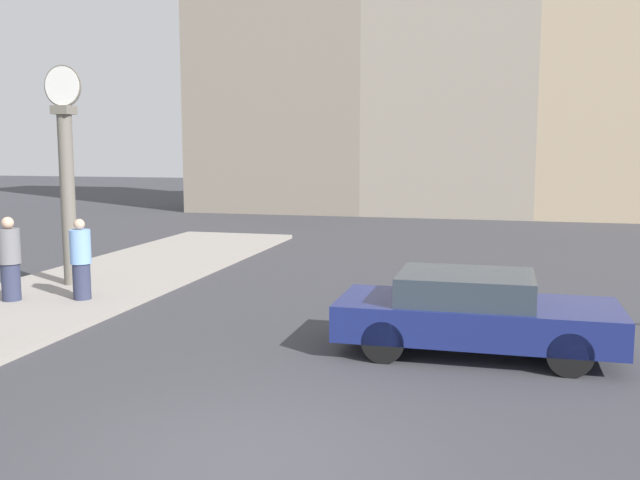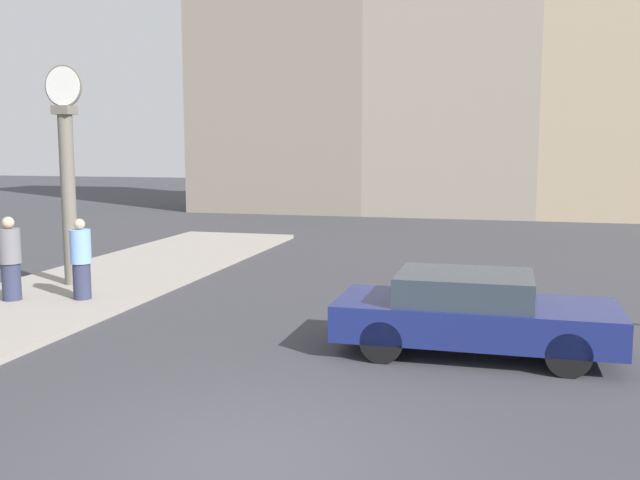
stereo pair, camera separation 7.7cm
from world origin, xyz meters
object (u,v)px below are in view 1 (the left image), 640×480
Objects in this scene: pedestrian_grey_jacket at (10,260)px; pedestrian_blue_stripe at (81,260)px; street_clock at (67,178)px; sedan_car at (474,312)px.

pedestrian_blue_stripe is at bearing 18.92° from pedestrian_grey_jacket.
street_clock is 2.39m from pedestrian_grey_jacket.
sedan_car is at bearing -6.60° from pedestrian_grey_jacket.
pedestrian_blue_stripe is at bearing -49.83° from street_clock.
pedestrian_grey_jacket reaches higher than sedan_car.
street_clock is at bearing 130.17° from pedestrian_blue_stripe.
pedestrian_grey_jacket is at bearing -161.08° from pedestrian_blue_stripe.
pedestrian_grey_jacket is at bearing -95.91° from street_clock.
street_clock is (-8.98, 2.86, 1.86)m from sedan_car.
pedestrian_grey_jacket is 1.39m from pedestrian_blue_stripe.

